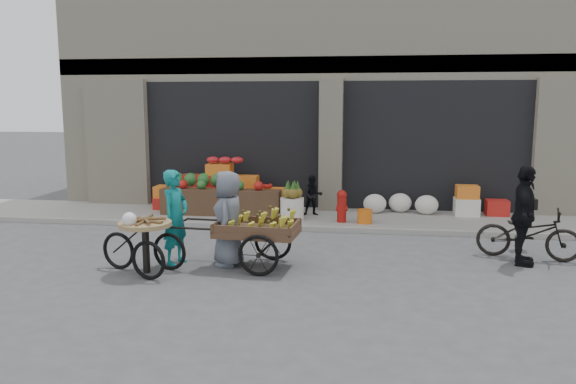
# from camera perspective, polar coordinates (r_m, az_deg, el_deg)

# --- Properties ---
(ground) EXTENTS (80.00, 80.00, 0.00)m
(ground) POSITION_cam_1_polar(r_m,az_deg,el_deg) (8.98, 2.07, -8.47)
(ground) COLOR #424244
(ground) RESTS_ON ground
(sidewalk) EXTENTS (18.00, 2.20, 0.12)m
(sidewalk) POSITION_cam_1_polar(r_m,az_deg,el_deg) (12.92, 4.02, -2.76)
(sidewalk) COLOR gray
(sidewalk) RESTS_ON ground
(building) EXTENTS (14.00, 6.45, 7.00)m
(building) POSITION_cam_1_polar(r_m,az_deg,el_deg) (16.59, 5.18, 11.34)
(building) COLOR beige
(building) RESTS_ON ground
(fruit_display) EXTENTS (3.10, 1.12, 1.24)m
(fruit_display) POSITION_cam_1_polar(r_m,az_deg,el_deg) (13.49, -6.43, 0.35)
(fruit_display) COLOR red
(fruit_display) RESTS_ON sidewalk
(pineapple_bin) EXTENTS (0.52, 0.52, 0.50)m
(pineapple_bin) POSITION_cam_1_polar(r_m,az_deg,el_deg) (12.45, 0.42, -1.74)
(pineapple_bin) COLOR silver
(pineapple_bin) RESTS_ON sidewalk
(fire_hydrant) EXTENTS (0.22, 0.22, 0.71)m
(fire_hydrant) POSITION_cam_1_polar(r_m,az_deg,el_deg) (12.28, 5.49, -1.30)
(fire_hydrant) COLOR #A5140F
(fire_hydrant) RESTS_ON sidewalk
(orange_bucket) EXTENTS (0.32, 0.32, 0.30)m
(orange_bucket) POSITION_cam_1_polar(r_m,az_deg,el_deg) (12.26, 7.79, -2.47)
(orange_bucket) COLOR orange
(orange_bucket) RESTS_ON sidewalk
(right_bay_goods) EXTENTS (3.35, 0.60, 0.70)m
(right_bay_goods) POSITION_cam_1_polar(r_m,az_deg,el_deg) (13.52, 15.35, -1.03)
(right_bay_goods) COLOR silver
(right_bay_goods) RESTS_ON sidewalk
(seated_person) EXTENTS (0.51, 0.43, 0.93)m
(seated_person) POSITION_cam_1_polar(r_m,az_deg,el_deg) (12.95, 2.54, -0.35)
(seated_person) COLOR black
(seated_person) RESTS_ON sidewalk
(banana_cart) EXTENTS (2.31, 1.08, 0.94)m
(banana_cart) POSITION_cam_1_polar(r_m,az_deg,el_deg) (9.27, -3.44, -3.54)
(banana_cart) COLOR brown
(banana_cart) RESTS_ON ground
(vendor_woman) EXTENTS (0.52, 0.66, 1.61)m
(vendor_woman) POSITION_cam_1_polar(r_m,az_deg,el_deg) (9.61, -11.37, -2.53)
(vendor_woman) COLOR #0F7374
(vendor_woman) RESTS_ON ground
(tricycle_cart) EXTENTS (1.46, 1.02, 0.95)m
(tricycle_cart) POSITION_cam_1_polar(r_m,az_deg,el_deg) (9.25, -14.31, -4.60)
(tricycle_cart) COLOR #9E7F51
(tricycle_cart) RESTS_ON ground
(vendor_grey) EXTENTS (0.57, 0.82, 1.60)m
(vendor_grey) POSITION_cam_1_polar(r_m,az_deg,el_deg) (9.39, -6.10, -2.70)
(vendor_grey) COLOR slate
(vendor_grey) RESTS_ON ground
(bicycle) EXTENTS (1.81, 0.97, 0.90)m
(bicycle) POSITION_cam_1_polar(r_m,az_deg,el_deg) (10.65, 23.22, -3.90)
(bicycle) COLOR black
(bicycle) RESTS_ON ground
(cyclist) EXTENTS (0.62, 1.06, 1.69)m
(cyclist) POSITION_cam_1_polar(r_m,az_deg,el_deg) (10.15, 22.84, -2.22)
(cyclist) COLOR black
(cyclist) RESTS_ON ground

